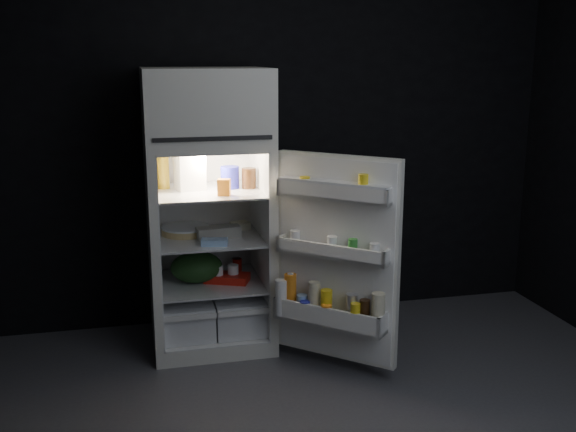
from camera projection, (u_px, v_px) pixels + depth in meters
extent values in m
cube|color=black|center=(272.00, 130.00, 4.66)|extent=(4.00, 0.00, 2.70)
cube|color=white|center=(212.00, 334.00, 4.47)|extent=(0.76, 0.70, 0.10)
cube|color=white|center=(153.00, 243.00, 4.24)|extent=(0.05, 0.70, 1.20)
cube|color=white|center=(263.00, 236.00, 4.40)|extent=(0.05, 0.70, 1.20)
cube|color=white|center=(203.00, 227.00, 4.63)|extent=(0.66, 0.05, 1.20)
cube|color=white|center=(206.00, 142.00, 4.18)|extent=(0.76, 0.70, 0.06)
cube|color=white|center=(205.00, 103.00, 4.12)|extent=(0.76, 0.70, 0.42)
cube|color=black|center=(213.00, 139.00, 3.83)|extent=(0.68, 0.01, 0.02)
cube|color=white|center=(158.00, 244.00, 4.23)|extent=(0.01, 0.65, 1.20)
cube|color=white|center=(260.00, 237.00, 4.37)|extent=(0.01, 0.65, 1.20)
cube|color=white|center=(207.00, 148.00, 4.16)|extent=(0.66, 0.65, 0.01)
cube|color=white|center=(212.00, 328.00, 4.44)|extent=(0.66, 0.65, 0.01)
cube|color=white|center=(208.00, 191.00, 4.23)|extent=(0.65, 0.63, 0.01)
cube|color=white|center=(210.00, 237.00, 4.30)|extent=(0.65, 0.63, 0.01)
cube|color=white|center=(211.00, 282.00, 4.37)|extent=(0.65, 0.63, 0.01)
cube|color=white|center=(186.00, 312.00, 4.39)|extent=(0.32, 0.59, 0.22)
cube|color=white|center=(236.00, 308.00, 4.47)|extent=(0.32, 0.59, 0.22)
cube|color=white|center=(190.00, 317.00, 4.06)|extent=(0.32, 0.02, 0.03)
cube|color=white|center=(244.00, 313.00, 4.14)|extent=(0.32, 0.02, 0.03)
cube|color=#FFE5B2|center=(208.00, 152.00, 4.12)|extent=(0.14, 0.14, 0.02)
cube|color=white|center=(337.00, 258.00, 3.92)|extent=(0.59, 0.55, 1.22)
cube|color=white|center=(335.00, 260.00, 3.89)|extent=(0.53, 0.49, 1.18)
cube|color=white|center=(333.00, 199.00, 3.77)|extent=(0.56, 0.53, 0.02)
cube|color=white|center=(330.00, 193.00, 3.73)|extent=(0.51, 0.48, 0.10)
cube|color=white|center=(389.00, 198.00, 3.61)|extent=(0.08, 0.08, 0.10)
cube|color=white|center=(282.00, 186.00, 3.92)|extent=(0.08, 0.08, 0.10)
cube|color=white|center=(332.00, 256.00, 3.85)|extent=(0.57, 0.54, 0.02)
cube|color=white|center=(329.00, 252.00, 3.81)|extent=(0.51, 0.48, 0.09)
cube|color=white|center=(386.00, 259.00, 3.68)|extent=(0.08, 0.09, 0.09)
cube|color=white|center=(282.00, 243.00, 4.00)|extent=(0.08, 0.09, 0.09)
cube|color=white|center=(329.00, 323.00, 3.92)|extent=(0.59, 0.56, 0.02)
cube|color=white|center=(325.00, 318.00, 3.86)|extent=(0.51, 0.48, 0.13)
cube|color=white|center=(383.00, 326.00, 3.75)|extent=(0.11, 0.12, 0.13)
cube|color=white|center=(280.00, 305.00, 4.07)|extent=(0.11, 0.12, 0.13)
cube|color=white|center=(333.00, 182.00, 3.75)|extent=(0.55, 0.51, 0.02)
cylinder|color=yellow|center=(363.00, 187.00, 3.67)|extent=(0.08, 0.08, 0.14)
cylinder|color=red|center=(340.00, 190.00, 3.74)|extent=(0.08, 0.08, 0.08)
cylinder|color=yellow|center=(305.00, 185.00, 3.85)|extent=(0.08, 0.08, 0.10)
cylinder|color=silver|center=(374.00, 252.00, 3.71)|extent=(0.08, 0.08, 0.10)
cylinder|color=#338C33|center=(353.00, 248.00, 3.77)|extent=(0.07, 0.07, 0.11)
cylinder|color=silver|center=(332.00, 245.00, 3.83)|extent=(0.08, 0.08, 0.11)
cylinder|color=white|center=(295.00, 239.00, 3.95)|extent=(0.08, 0.08, 0.11)
cylinder|color=beige|center=(378.00, 313.00, 3.75)|extent=(0.11, 0.11, 0.23)
cylinder|color=black|center=(365.00, 315.00, 3.80)|extent=(0.08, 0.08, 0.18)
cylinder|color=silver|center=(352.00, 310.00, 3.83)|extent=(0.10, 0.10, 0.20)
cylinder|color=yellow|center=(326.00, 306.00, 3.91)|extent=(0.10, 0.10, 0.19)
cylinder|color=beige|center=(314.00, 300.00, 3.94)|extent=(0.10, 0.10, 0.23)
cylinder|color=#8EB2DB|center=(302.00, 306.00, 3.99)|extent=(0.09, 0.09, 0.13)
cylinder|color=orange|center=(290.00, 294.00, 4.02)|extent=(0.10, 0.10, 0.25)
cylinder|color=yellow|center=(355.00, 317.00, 3.78)|extent=(0.08, 0.08, 0.16)
cylinder|color=orange|center=(326.00, 315.00, 3.87)|extent=(0.08, 0.08, 0.12)
cylinder|color=#1D209F|center=(305.00, 310.00, 3.94)|extent=(0.08, 0.08, 0.11)
cylinder|color=white|center=(281.00, 297.00, 4.01)|extent=(0.10, 0.10, 0.22)
cylinder|color=white|center=(290.00, 275.00, 3.99)|extent=(0.05, 0.05, 0.02)
cube|color=white|center=(190.00, 171.00, 4.23)|extent=(0.20, 0.20, 0.24)
cylinder|color=#1D209F|center=(230.00, 177.00, 4.28)|extent=(0.15, 0.15, 0.14)
cylinder|color=black|center=(249.00, 178.00, 4.28)|extent=(0.12, 0.12, 0.13)
cylinder|color=gold|center=(163.00, 171.00, 4.27)|extent=(0.09, 0.09, 0.22)
cube|color=orange|center=(224.00, 187.00, 4.06)|extent=(0.09, 0.08, 0.10)
cube|color=gray|center=(218.00, 232.00, 4.26)|extent=(0.29, 0.14, 0.07)
cylinder|color=tan|center=(186.00, 231.00, 4.36)|extent=(0.40, 0.40, 0.04)
cube|color=#8EB2DB|center=(215.00, 242.00, 4.09)|extent=(0.17, 0.11, 0.04)
cube|color=beige|center=(240.00, 226.00, 4.47)|extent=(0.14, 0.13, 0.05)
ellipsoid|color=#193815|center=(197.00, 267.00, 4.33)|extent=(0.37, 0.32, 0.20)
cube|color=red|center=(227.00, 278.00, 4.35)|extent=(0.31, 0.25, 0.05)
cylinder|color=red|center=(237.00, 265.00, 4.55)|extent=(0.07, 0.07, 0.09)
cylinder|color=silver|center=(236.00, 264.00, 4.57)|extent=(0.08, 0.08, 0.09)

